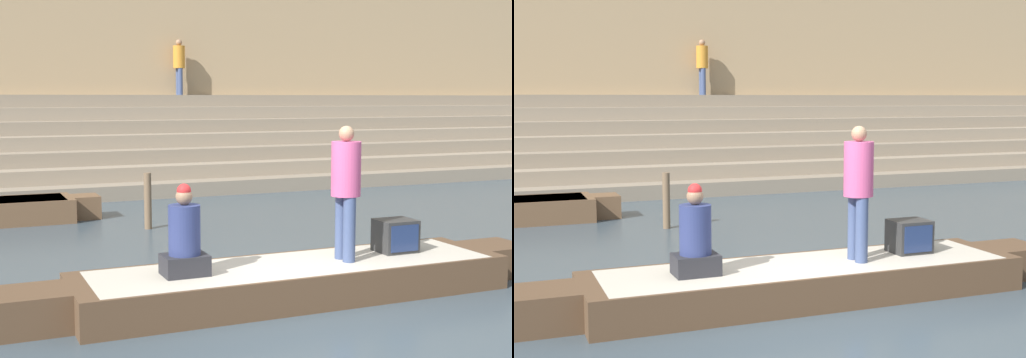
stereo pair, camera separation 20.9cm
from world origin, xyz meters
The scene contains 9 objects.
ground_plane centered at (0.00, 0.00, 0.00)m, with size 120.00×120.00×0.00m, color #3D4C56.
ghat_steps centered at (0.00, 12.64, 0.89)m, with size 36.00×4.93×2.48m.
back_wall centered at (0.00, 15.00, 4.66)m, with size 34.20×1.28×9.38m.
rowboat_main centered at (0.16, 0.68, 0.22)m, with size 6.81×1.46×0.42m.
person_standing centered at (0.81, 0.62, 1.36)m, with size 0.36×0.36×1.65m.
person_rowing centered at (-1.22, 0.69, 0.82)m, with size 0.50×0.40×1.04m.
tv_set centered at (1.66, 0.79, 0.63)m, with size 0.49×0.43×0.42m.
mooring_post centered at (-0.32, 5.81, 0.52)m, with size 0.14×0.14×1.03m, color brown.
person_on_steps centered at (2.82, 14.05, 3.43)m, with size 0.35×0.35×1.66m.
Camera 1 is at (-3.55, -6.84, 2.40)m, focal length 50.00 mm.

